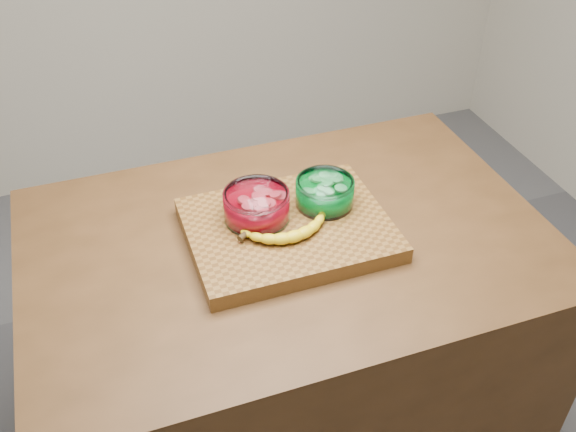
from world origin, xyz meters
name	(u,v)px	position (x,y,z in m)	size (l,w,h in m)	color
counter	(288,362)	(0.00, 0.00, 0.45)	(1.20, 0.80, 0.90)	#472C15
cutting_board	(288,230)	(0.00, 0.00, 0.92)	(0.45, 0.35, 0.04)	brown
bowl_red	(257,206)	(-0.06, 0.04, 0.97)	(0.15, 0.15, 0.07)	white
bowl_green	(325,193)	(0.10, 0.04, 0.97)	(0.14, 0.14, 0.06)	white
banana	(288,229)	(-0.01, -0.04, 0.96)	(0.24, 0.11, 0.03)	gold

